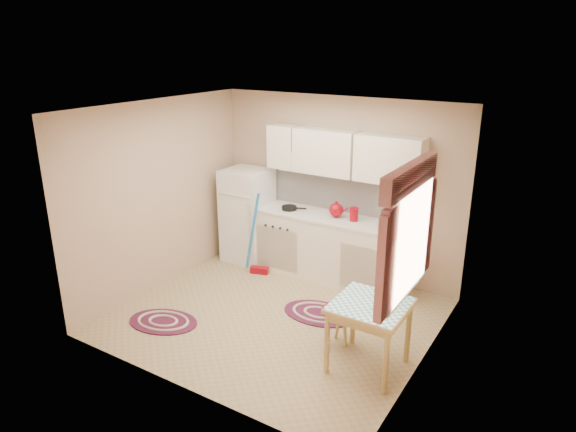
# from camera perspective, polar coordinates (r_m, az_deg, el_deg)

# --- Properties ---
(room_shell) EXTENTS (3.64, 3.60, 2.52)m
(room_shell) POSITION_cam_1_polar(r_m,az_deg,el_deg) (5.86, 1.04, 3.17)
(room_shell) COLOR tan
(room_shell) RESTS_ON ground
(fridge) EXTENTS (0.65, 0.60, 1.40)m
(fridge) POSITION_cam_1_polar(r_m,az_deg,el_deg) (7.70, -4.52, 0.06)
(fridge) COLOR white
(fridge) RESTS_ON ground
(broom) EXTENTS (0.30, 0.20, 1.20)m
(broom) POSITION_cam_1_polar(r_m,az_deg,el_deg) (7.22, -3.27, -2.06)
(broom) COLOR #1F78C5
(broom) RESTS_ON ground
(base_cabinets) EXTENTS (2.25, 0.60, 0.88)m
(base_cabinets) POSITION_cam_1_polar(r_m,az_deg,el_deg) (7.19, 4.29, -3.58)
(base_cabinets) COLOR white
(base_cabinets) RESTS_ON ground
(countertop) EXTENTS (2.27, 0.62, 0.04)m
(countertop) POSITION_cam_1_polar(r_m,az_deg,el_deg) (7.02, 4.38, -0.11)
(countertop) COLOR silver
(countertop) RESTS_ON base_cabinets
(frying_pan) EXTENTS (0.27, 0.27, 0.05)m
(frying_pan) POSITION_cam_1_polar(r_m,az_deg,el_deg) (7.24, 0.13, 0.90)
(frying_pan) COLOR black
(frying_pan) RESTS_ON countertop
(red_kettle) EXTENTS (0.27, 0.26, 0.21)m
(red_kettle) POSITION_cam_1_polar(r_m,az_deg,el_deg) (6.93, 5.36, 0.69)
(red_kettle) COLOR maroon
(red_kettle) RESTS_ON countertop
(red_canister) EXTENTS (0.12, 0.12, 0.16)m
(red_canister) POSITION_cam_1_polar(r_m,az_deg,el_deg) (6.83, 7.33, 0.11)
(red_canister) COLOR maroon
(red_canister) RESTS_ON countertop
(table) EXTENTS (0.72, 0.72, 0.72)m
(table) POSITION_cam_1_polar(r_m,az_deg,el_deg) (5.39, 8.93, -13.01)
(table) COLOR tan
(table) RESTS_ON ground
(stool) EXTENTS (0.45, 0.45, 0.42)m
(stool) POSITION_cam_1_polar(r_m,az_deg,el_deg) (5.78, 5.47, -12.16)
(stool) COLOR maroon
(stool) RESTS_ON ground
(coffee_pot) EXTENTS (0.16, 0.14, 0.28)m
(coffee_pot) POSITION_cam_1_polar(r_m,az_deg,el_deg) (5.20, 11.22, -8.09)
(coffee_pot) COLOR teal
(coffee_pot) RESTS_ON table
(mug) EXTENTS (0.11, 0.11, 0.10)m
(mug) POSITION_cam_1_polar(r_m,az_deg,el_deg) (5.06, 9.91, -9.91)
(mug) COLOR teal
(mug) RESTS_ON table
(rug_center) EXTENTS (0.94, 0.66, 0.02)m
(rug_center) POSITION_cam_1_polar(r_m,az_deg,el_deg) (6.43, 3.44, -10.74)
(rug_center) COLOR maroon
(rug_center) RESTS_ON ground
(rug_left) EXTENTS (0.97, 0.76, 0.02)m
(rug_left) POSITION_cam_1_polar(r_m,az_deg,el_deg) (6.42, -13.69, -11.33)
(rug_left) COLOR maroon
(rug_left) RESTS_ON ground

